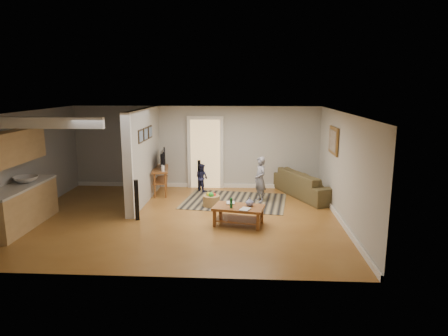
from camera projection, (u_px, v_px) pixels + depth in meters
The scene contains 11 objects.
ground at pixel (181, 218), 9.52m from camera, with size 7.50×7.50×0.00m, color brown.
room_shell at pixel (139, 154), 9.70m from camera, with size 7.54×6.02×2.52m.
area_rug at pixel (235, 201), 10.88m from camera, with size 2.72×1.99×0.01m, color black.
sofa at pixel (307, 196), 11.42m from camera, with size 2.42×0.95×0.71m, color #4C4126.
coffee_table at pixel (239, 210), 8.98m from camera, with size 1.22×0.86×0.66m.
tv_console at pixel (161, 171), 11.58m from camera, with size 0.65×1.25×1.02m.
speaker_left at pixel (137, 200), 9.28m from camera, with size 0.10×0.10×0.97m, color black.
speaker_right at pixel (199, 175), 12.06m from camera, with size 0.09×0.09×0.90m, color black.
toy_basket at pixel (211, 200), 10.40m from camera, with size 0.44×0.44×0.39m.
child at pixel (260, 201), 10.88m from camera, with size 0.45×0.29×1.23m, color slate.
toddler at pixel (202, 191), 11.94m from camera, with size 0.41×0.32×0.84m, color #1D1F3E.
Camera 1 is at (1.52, -9.01, 3.08)m, focal length 32.00 mm.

